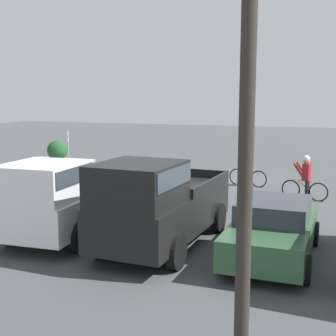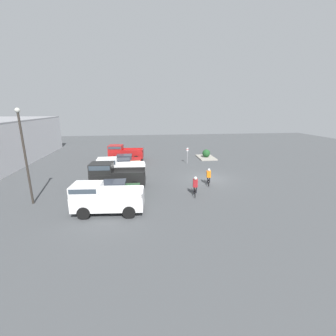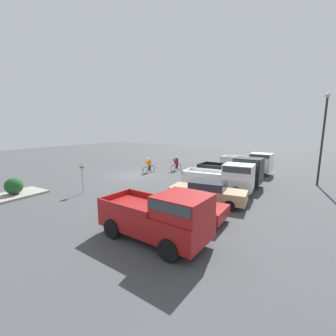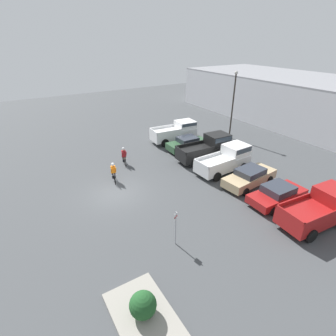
{
  "view_description": "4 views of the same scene",
  "coord_description": "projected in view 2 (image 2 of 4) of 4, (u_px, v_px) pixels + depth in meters",
  "views": [
    {
      "loc": [
        -5.44,
        20.46,
        3.85
      ],
      "look_at": [
        0.45,
        4.33,
        1.2
      ],
      "focal_mm": 50.0,
      "sensor_mm": 36.0,
      "label": 1
    },
    {
      "loc": [
        -22.3,
        7.13,
        7.44
      ],
      "look_at": [
        0.45,
        4.33,
        1.2
      ],
      "focal_mm": 24.0,
      "sensor_mm": 36.0,
      "label": 2
    },
    {
      "loc": [
        17.37,
        14.38,
        4.73
      ],
      "look_at": [
        0.45,
        4.33,
        1.2
      ],
      "focal_mm": 24.0,
      "sensor_mm": 36.0,
      "label": 3
    },
    {
      "loc": [
        16.42,
        -5.43,
        10.67
      ],
      "look_at": [
        0.45,
        4.33,
        1.2
      ],
      "focal_mm": 28.0,
      "sensor_mm": 36.0,
      "label": 4
    }
  ],
  "objects": [
    {
      "name": "pickup_truck_3",
      "position": [
        123.0,
        152.0,
        32.23
      ],
      "size": [
        2.56,
        4.99,
        2.2
      ],
      "color": "maroon",
      "rests_on": "ground_plane"
    },
    {
      "name": "pickup_truck_0",
      "position": [
        104.0,
        198.0,
        16.1
      ],
      "size": [
        2.5,
        5.13,
        2.19
      ],
      "color": "white",
      "rests_on": "ground_plane"
    },
    {
      "name": "curb_island",
      "position": [
        206.0,
        157.0,
        33.93
      ],
      "size": [
        3.81,
        2.39,
        0.15
      ],
      "primitive_type": "cube",
      "color": "gray",
      "rests_on": "ground_plane"
    },
    {
      "name": "pickup_truck_2",
      "position": [
        117.0,
        168.0,
        24.12
      ],
      "size": [
        2.34,
        5.11,
        2.2
      ],
      "color": "white",
      "rests_on": "ground_plane"
    },
    {
      "name": "ground_plane",
      "position": [
        208.0,
        179.0,
        24.15
      ],
      "size": [
        80.0,
        80.0,
        0.0
      ],
      "primitive_type": "plane",
      "color": "#424447"
    },
    {
      "name": "cyclist_0",
      "position": [
        209.0,
        177.0,
        22.07
      ],
      "size": [
        1.71,
        0.55,
        1.67
      ],
      "color": "black",
      "rests_on": "ground_plane"
    },
    {
      "name": "sedan_2",
      "position": [
        125.0,
        160.0,
        29.67
      ],
      "size": [
        2.07,
        4.4,
        1.37
      ],
      "color": "maroon",
      "rests_on": "ground_plane"
    },
    {
      "name": "fire_lane_sign",
      "position": [
        187.0,
        154.0,
        30.27
      ],
      "size": [
        0.16,
        0.28,
        2.24
      ],
      "color": "#9E9EA3",
      "rests_on": "ground_plane"
    },
    {
      "name": "cyclist_1",
      "position": [
        195.0,
        186.0,
        19.44
      ],
      "size": [
        1.73,
        0.55,
        1.7
      ],
      "color": "black",
      "rests_on": "ground_plane"
    },
    {
      "name": "pickup_truck_1",
      "position": [
        113.0,
        175.0,
        21.46
      ],
      "size": [
        2.37,
        5.24,
        2.35
      ],
      "color": "black",
      "rests_on": "ground_plane"
    },
    {
      "name": "sedan_1",
      "position": [
        121.0,
        165.0,
        26.95
      ],
      "size": [
        2.3,
        4.9,
        1.42
      ],
      "color": "tan",
      "rests_on": "ground_plane"
    },
    {
      "name": "sedan_0",
      "position": [
        114.0,
        190.0,
        18.92
      ],
      "size": [
        2.0,
        4.31,
        1.42
      ],
      "color": "#2D5133",
      "rests_on": "ground_plane"
    },
    {
      "name": "shrub",
      "position": [
        206.0,
        153.0,
        33.68
      ],
      "size": [
        1.16,
        1.16,
        1.16
      ],
      "color": "#1E4C23",
      "rests_on": "curb_island"
    },
    {
      "name": "lamppost",
      "position": [
        24.0,
        151.0,
        16.78
      ],
      "size": [
        0.36,
        0.36,
        7.4
      ],
      "color": "#2D2823",
      "rests_on": "ground_plane"
    }
  ]
}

